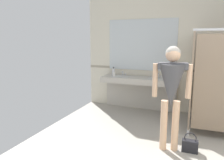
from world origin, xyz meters
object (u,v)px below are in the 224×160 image
object	(u,v)px
person_standing	(171,86)
handbag	(190,145)
soap_dispenser	(113,71)
paper_cup	(114,74)

from	to	relation	value
person_standing	handbag	xyz separation A→B (m)	(0.33, 0.04, -0.95)
person_standing	handbag	world-z (taller)	person_standing
handbag	soap_dispenser	size ratio (longest dim) A/B	1.56
soap_dispenser	paper_cup	bearing A→B (deg)	-66.30
person_standing	soap_dispenser	distance (m)	2.55
handbag	person_standing	bearing A→B (deg)	-172.88
handbag	paper_cup	bearing A→B (deg)	139.61
handbag	paper_cup	xyz separation A→B (m)	(-1.90, 1.62, 0.80)
soap_dispenser	paper_cup	world-z (taller)	soap_dispenser
handbag	soap_dispenser	world-z (taller)	soap_dispenser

